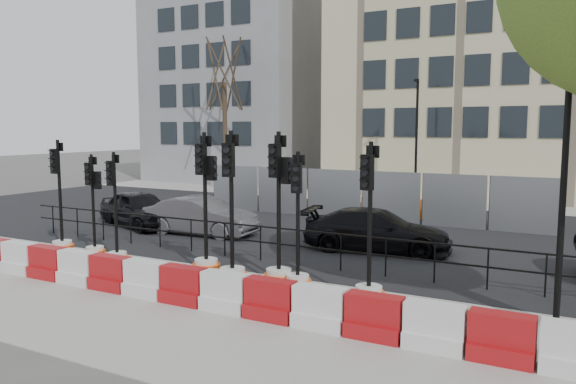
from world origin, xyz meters
The scene contains 23 objects.
ground centered at (0.00, 0.00, 0.00)m, with size 120.00×120.00×0.00m, color #51514C.
sidewalk_near centered at (0.00, -3.00, 0.01)m, with size 40.00×6.00×0.02m, color gray.
road centered at (0.00, 7.00, 0.01)m, with size 40.00×14.00×0.03m, color black.
sidewalk_far centered at (0.00, 16.00, 0.01)m, with size 40.00×4.00×0.02m, color gray.
building_grey centered at (-14.00, 21.99, 7.00)m, with size 11.00×9.06×14.00m.
building_cream centered at (2.00, 21.99, 9.00)m, with size 15.00×10.06×18.00m.
kerb_railing centered at (0.00, 1.20, 0.69)m, with size 18.00×0.04×1.00m.
heras_fencing centered at (-0.01, 9.80, 0.68)m, with size 14.33×1.72×2.00m.
lamp_post_far centered at (0.50, 14.98, 3.22)m, with size 0.12×0.56×6.00m.
lamp_post_near centered at (7.50, -0.52, 3.22)m, with size 0.12×0.56×6.00m.
tree_bare_far centered at (-11.00, 15.50, 6.65)m, with size 2.00×2.00×9.00m.
barrier_row centered at (0.00, -2.80, 0.37)m, with size 16.75×0.50×0.80m.
traffic_signal_a centered at (-5.55, -0.83, 0.69)m, with size 0.66×0.66×3.34m.
traffic_signal_b centered at (-4.26, -0.78, 0.70)m, with size 0.58×0.58×2.96m.
traffic_signal_c centered at (-3.14, -1.06, 0.63)m, with size 0.60×0.60×3.06m.
traffic_signal_d centered at (-0.39, -0.79, 0.85)m, with size 0.70×0.70×3.58m.
traffic_signal_e centered at (0.69, -1.24, 0.75)m, with size 0.71×0.71×3.62m.
traffic_signal_f centered at (1.69, -0.80, 0.86)m, with size 0.71×0.71×3.61m.
traffic_signal_g centered at (2.22, -0.87, 0.65)m, with size 0.62×0.62×3.17m.
traffic_signal_h centered at (3.98, -1.07, 0.70)m, with size 0.67×0.67×3.41m.
car_a centered at (-6.73, 3.68, 0.68)m, with size 4.32×2.83×1.37m, color black.
car_b centered at (-3.79, 3.54, 0.66)m, with size 4.07×1.65×1.31m, color #49484D.
car_c centered at (2.42, 3.93, 0.64)m, with size 4.60×2.42×1.27m, color black.
Camera 1 is at (7.87, -11.88, 3.69)m, focal length 35.00 mm.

